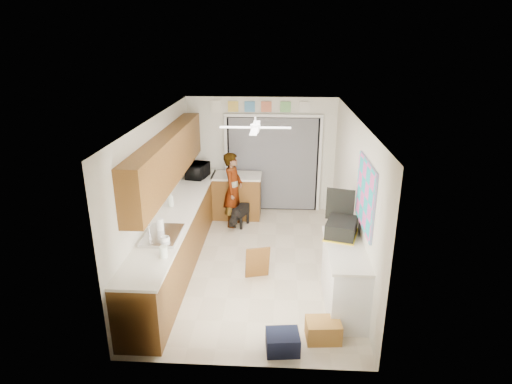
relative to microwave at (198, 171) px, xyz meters
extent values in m
plane|color=beige|center=(1.28, -1.79, -1.09)|extent=(5.00, 5.00, 0.00)
plane|color=white|center=(1.28, -1.79, 1.41)|extent=(5.00, 5.00, 0.00)
plane|color=silver|center=(1.28, 0.71, 0.16)|extent=(3.20, 0.00, 3.20)
plane|color=silver|center=(1.28, -4.29, 0.16)|extent=(3.20, 0.00, 3.20)
plane|color=silver|center=(-0.32, -1.79, 0.16)|extent=(0.00, 5.00, 5.00)
plane|color=silver|center=(2.88, -1.79, 0.16)|extent=(0.00, 5.00, 5.00)
cube|color=brown|center=(-0.02, -1.79, -0.64)|extent=(0.60, 4.80, 0.90)
cube|color=white|center=(-0.01, -1.79, -0.17)|extent=(0.62, 4.80, 0.04)
cube|color=brown|center=(-0.16, -1.59, 0.71)|extent=(0.32, 4.00, 0.80)
cube|color=silver|center=(-0.01, -2.79, -0.13)|extent=(0.50, 0.76, 0.06)
cylinder|color=silver|center=(-0.20, -2.79, -0.04)|extent=(0.03, 0.03, 0.22)
cube|color=brown|center=(0.78, 0.21, -0.64)|extent=(1.00, 0.60, 0.90)
cube|color=white|center=(0.78, 0.21, -0.17)|extent=(1.04, 0.64, 0.04)
cube|color=black|center=(1.53, 0.68, -0.04)|extent=(2.00, 0.06, 2.10)
cube|color=slate|center=(1.53, 0.64, -0.04)|extent=(1.90, 0.03, 2.05)
cube|color=white|center=(0.51, 0.65, -0.04)|extent=(0.06, 0.04, 2.10)
cube|color=white|center=(2.55, 0.65, -0.04)|extent=(0.06, 0.04, 2.10)
cube|color=white|center=(1.53, 0.65, 1.03)|extent=(2.10, 0.04, 0.06)
cube|color=gold|center=(0.68, 0.68, 1.21)|extent=(0.22, 0.02, 0.22)
cube|color=#488AC1|center=(1.03, 0.68, 1.21)|extent=(0.22, 0.02, 0.22)
cube|color=#C96A4B|center=(1.38, 0.68, 1.21)|extent=(0.22, 0.02, 0.22)
cube|color=#6AAD62|center=(1.78, 0.68, 1.21)|extent=(0.22, 0.02, 0.22)
cube|color=silver|center=(2.18, 0.68, 1.21)|extent=(0.22, 0.02, 0.22)
cube|color=silver|center=(0.33, 0.68, 1.21)|extent=(0.22, 0.02, 0.26)
cube|color=white|center=(2.63, -2.99, -0.64)|extent=(0.50, 1.40, 0.90)
cube|color=white|center=(2.62, -2.99, -0.17)|extent=(0.54, 1.44, 0.04)
cube|color=#E052AC|center=(2.86, -2.79, 0.56)|extent=(0.03, 1.15, 0.95)
cube|color=white|center=(1.28, -1.59, 1.23)|extent=(1.14, 1.14, 0.24)
imported|color=black|center=(0.00, 0.00, 0.00)|extent=(0.46, 0.59, 0.29)
imported|color=silver|center=(-0.17, -1.61, -0.01)|extent=(0.12, 0.12, 0.27)
imported|color=white|center=(0.09, -3.00, -0.09)|extent=(0.15, 0.15, 0.10)
cylinder|color=silver|center=(0.18, -3.39, -0.07)|extent=(0.13, 0.13, 0.16)
cylinder|color=white|center=(-0.07, -2.65, -0.03)|extent=(0.13, 0.13, 0.23)
cube|color=black|center=(2.60, -2.59, -0.03)|extent=(0.54, 0.64, 0.23)
cube|color=yellow|center=(2.60, -2.59, -0.14)|extent=(0.58, 0.68, 0.02)
cube|color=black|center=(2.60, -2.30, 0.22)|extent=(0.41, 0.14, 0.50)
cube|color=#B28338|center=(2.28, -3.74, -0.95)|extent=(0.46, 0.36, 0.27)
cube|color=black|center=(1.76, -3.99, -0.96)|extent=(0.44, 0.38, 0.25)
cube|color=brown|center=(1.36, -2.32, -0.80)|extent=(0.41, 0.24, 0.57)
imported|color=white|center=(0.75, -0.24, -0.32)|extent=(0.48, 0.62, 1.54)
cube|color=black|center=(0.91, -0.28, -0.84)|extent=(0.48, 0.69, 0.50)
camera|label=1|loc=(1.68, -8.33, 2.60)|focal=30.00mm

